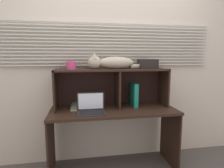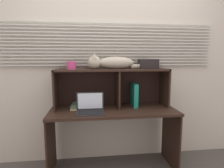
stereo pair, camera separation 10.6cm
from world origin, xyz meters
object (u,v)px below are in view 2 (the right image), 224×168
laptop (90,108)px  storage_box (148,64)px  book_stack (79,106)px  cat (111,63)px  small_basket (71,65)px  binder_upright (134,95)px

laptop → storage_box: (0.71, 0.20, 0.48)m
laptop → book_stack: laptop is taller
cat → storage_box: bearing=0.0°
storage_box → small_basket: bearing=180.0°
laptop → small_basket: 0.55m
book_stack → storage_box: size_ratio=1.11×
laptop → book_stack: 0.24m
laptop → book_stack: (-0.14, 0.20, -0.02)m
cat → laptop: (-0.26, -0.20, -0.49)m
book_stack → storage_box: storage_box is taller
binder_upright → laptop: bearing=-160.0°
cat → book_stack: cat is taller
laptop → storage_box: bearing=15.6°
binder_upright → small_basket: 0.83m
cat → small_basket: cat is taller
cat → storage_box: (0.45, 0.00, -0.02)m
cat → laptop: 0.59m
cat → binder_upright: 0.49m
cat → small_basket: 0.47m
cat → book_stack: bearing=179.6°
cat → storage_box: cat is taller
binder_upright → book_stack: binder_upright is taller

